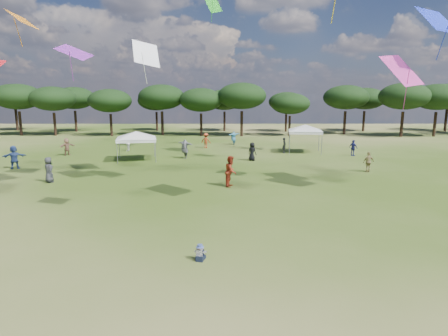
# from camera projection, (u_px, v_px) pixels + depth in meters

# --- Properties ---
(ground) EXTENTS (140.00, 140.00, 0.00)m
(ground) POSITION_uv_depth(u_px,v_px,m) (203.00, 295.00, 10.53)
(ground) COLOR #3B5318
(ground) RESTS_ON ground
(tree_line) EXTENTS (108.78, 17.63, 7.77)m
(tree_line) POSITION_uv_depth(u_px,v_px,m) (235.00, 98.00, 56.12)
(tree_line) COLOR black
(tree_line) RESTS_ON ground
(tent_left) EXTENTS (6.61, 6.61, 2.86)m
(tent_left) POSITION_uv_depth(u_px,v_px,m) (136.00, 133.00, 32.79)
(tent_left) COLOR gray
(tent_left) RESTS_ON ground
(tent_right) EXTENTS (6.45, 6.45, 3.11)m
(tent_right) POSITION_uv_depth(u_px,v_px,m) (305.00, 126.00, 37.34)
(tent_right) COLOR gray
(tent_right) RESTS_ON ground
(toddler) EXTENTS (0.43, 0.46, 0.58)m
(toddler) POSITION_uv_depth(u_px,v_px,m) (200.00, 253.00, 12.68)
(toddler) COLOR black
(toddler) RESTS_ON ground
(festival_crowd) EXTENTS (29.91, 22.65, 1.92)m
(festival_crowd) POSITION_uv_depth(u_px,v_px,m) (175.00, 149.00, 33.83)
(festival_crowd) COLOR #2B6282
(festival_crowd) RESTS_ON ground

